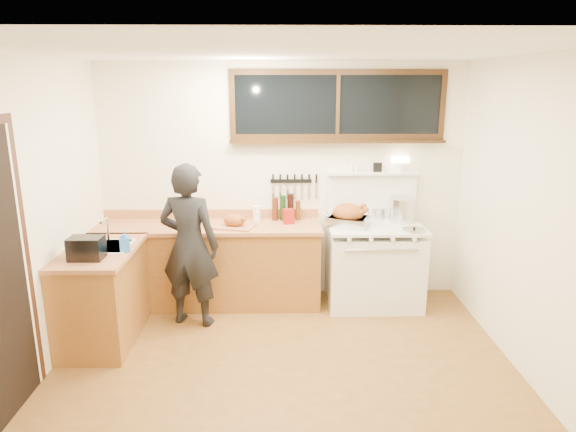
{
  "coord_description": "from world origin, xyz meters",
  "views": [
    {
      "loc": [
        -0.04,
        -3.87,
        2.38
      ],
      "look_at": [
        0.05,
        0.85,
        1.15
      ],
      "focal_mm": 32.0,
      "sensor_mm": 36.0,
      "label": 1
    }
  ],
  "objects_px": {
    "cutting_board": "(235,222)",
    "roast_turkey": "(348,216)",
    "man": "(189,246)",
    "vintage_stove": "(374,263)"
  },
  "relations": [
    {
      "from": "vintage_stove",
      "to": "man",
      "type": "height_order",
      "value": "man"
    },
    {
      "from": "man",
      "to": "roast_turkey",
      "type": "bearing_deg",
      "value": 14.75
    },
    {
      "from": "cutting_board",
      "to": "roast_turkey",
      "type": "xyz_separation_m",
      "value": [
        1.21,
        0.04,
        0.05
      ]
    },
    {
      "from": "cutting_board",
      "to": "roast_turkey",
      "type": "relative_size",
      "value": 0.93
    },
    {
      "from": "vintage_stove",
      "to": "cutting_board",
      "type": "distance_m",
      "value": 1.58
    },
    {
      "from": "vintage_stove",
      "to": "roast_turkey",
      "type": "relative_size",
      "value": 3.11
    },
    {
      "from": "man",
      "to": "cutting_board",
      "type": "relative_size",
      "value": 3.46
    },
    {
      "from": "man",
      "to": "roast_turkey",
      "type": "distance_m",
      "value": 1.69
    },
    {
      "from": "cutting_board",
      "to": "vintage_stove",
      "type": "bearing_deg",
      "value": 2.41
    },
    {
      "from": "cutting_board",
      "to": "roast_turkey",
      "type": "distance_m",
      "value": 1.21
    }
  ]
}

